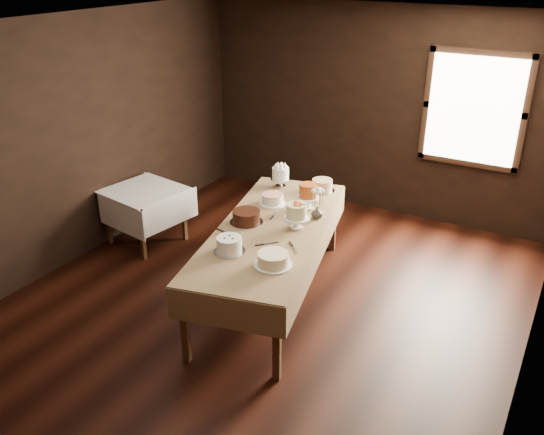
{
  "coord_description": "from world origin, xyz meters",
  "views": [
    {
      "loc": [
        2.58,
        -4.32,
        3.39
      ],
      "look_at": [
        0.0,
        0.2,
        0.95
      ],
      "focal_mm": 37.78,
      "sensor_mm": 36.0,
      "label": 1
    }
  ],
  "objects_px": {
    "cake_speckled": "(322,186)",
    "cake_lattice": "(273,200)",
    "cake_flowers": "(296,217)",
    "display_table": "(271,233)",
    "flower_vase": "(317,213)",
    "cake_server_e": "(229,234)",
    "cake_caramel": "(308,198)",
    "cake_server_a": "(271,243)",
    "cake_swirl": "(229,245)",
    "cake_cream": "(273,260)",
    "cake_server_c": "(276,213)",
    "cake_server_b": "(294,250)",
    "cake_server_d": "(303,218)",
    "cake_meringue": "(280,178)",
    "side_table": "(144,196)",
    "cake_chocolate": "(246,217)"
  },
  "relations": [
    {
      "from": "cake_server_b",
      "to": "cake_swirl",
      "type": "bearing_deg",
      "value": -100.13
    },
    {
      "from": "cake_server_e",
      "to": "cake_lattice",
      "type": "bearing_deg",
      "value": 100.55
    },
    {
      "from": "display_table",
      "to": "cake_cream",
      "type": "bearing_deg",
      "value": -58.77
    },
    {
      "from": "cake_speckled",
      "to": "cake_chocolate",
      "type": "xyz_separation_m",
      "value": [
        -0.31,
        -1.17,
        -0.0
      ]
    },
    {
      "from": "cake_meringue",
      "to": "cake_caramel",
      "type": "xyz_separation_m",
      "value": [
        0.56,
        -0.4,
        0.01
      ]
    },
    {
      "from": "side_table",
      "to": "cake_flowers",
      "type": "xyz_separation_m",
      "value": [
        2.24,
        -0.22,
        0.31
      ]
    },
    {
      "from": "cake_meringue",
      "to": "cake_flowers",
      "type": "relative_size",
      "value": 1.01
    },
    {
      "from": "cake_swirl",
      "to": "flower_vase",
      "type": "bearing_deg",
      "value": 70.28
    },
    {
      "from": "cake_caramel",
      "to": "cake_server_c",
      "type": "xyz_separation_m",
      "value": [
        -0.23,
        -0.3,
        -0.12
      ]
    },
    {
      "from": "cake_cream",
      "to": "cake_server_a",
      "type": "bearing_deg",
      "value": 122.08
    },
    {
      "from": "cake_chocolate",
      "to": "cake_server_e",
      "type": "distance_m",
      "value": 0.32
    },
    {
      "from": "cake_speckled",
      "to": "cake_lattice",
      "type": "height_order",
      "value": "cake_speckled"
    },
    {
      "from": "cake_server_c",
      "to": "cake_server_e",
      "type": "bearing_deg",
      "value": 156.31
    },
    {
      "from": "cake_swirl",
      "to": "cake_server_c",
      "type": "height_order",
      "value": "cake_swirl"
    },
    {
      "from": "cake_chocolate",
      "to": "cake_caramel",
      "type": "bearing_deg",
      "value": 59.23
    },
    {
      "from": "side_table",
      "to": "cake_server_a",
      "type": "height_order",
      "value": "cake_server_a"
    },
    {
      "from": "cake_speckled",
      "to": "cake_flowers",
      "type": "relative_size",
      "value": 1.14
    },
    {
      "from": "cake_cream",
      "to": "flower_vase",
      "type": "xyz_separation_m",
      "value": [
        -0.09,
        1.09,
        0.01
      ]
    },
    {
      "from": "display_table",
      "to": "flower_vase",
      "type": "bearing_deg",
      "value": 54.22
    },
    {
      "from": "cake_chocolate",
      "to": "cake_server_a",
      "type": "xyz_separation_m",
      "value": [
        0.45,
        -0.28,
        -0.06
      ]
    },
    {
      "from": "side_table",
      "to": "cake_speckled",
      "type": "distance_m",
      "value": 2.21
    },
    {
      "from": "cake_caramel",
      "to": "flower_vase",
      "type": "relative_size",
      "value": 2.27
    },
    {
      "from": "cake_server_e",
      "to": "cake_cream",
      "type": "bearing_deg",
      "value": -13.36
    },
    {
      "from": "cake_server_e",
      "to": "flower_vase",
      "type": "distance_m",
      "value": 0.98
    },
    {
      "from": "display_table",
      "to": "cake_server_d",
      "type": "height_order",
      "value": "cake_server_d"
    },
    {
      "from": "cake_caramel",
      "to": "cake_server_a",
      "type": "relative_size",
      "value": 1.23
    },
    {
      "from": "cake_server_d",
      "to": "cake_server_e",
      "type": "bearing_deg",
      "value": 175.79
    },
    {
      "from": "cake_meringue",
      "to": "cake_flowers",
      "type": "height_order",
      "value": "cake_flowers"
    },
    {
      "from": "cake_server_a",
      "to": "cake_server_b",
      "type": "xyz_separation_m",
      "value": [
        0.25,
        -0.0,
        0.0
      ]
    },
    {
      "from": "cake_meringue",
      "to": "cake_cream",
      "type": "relative_size",
      "value": 0.7
    },
    {
      "from": "cake_lattice",
      "to": "flower_vase",
      "type": "relative_size",
      "value": 2.28
    },
    {
      "from": "cake_lattice",
      "to": "cake_cream",
      "type": "bearing_deg",
      "value": -60.12
    },
    {
      "from": "cake_meringue",
      "to": "cake_speckled",
      "type": "bearing_deg",
      "value": 14.8
    },
    {
      "from": "cake_server_c",
      "to": "cake_server_d",
      "type": "bearing_deg",
      "value": -92.63
    },
    {
      "from": "cake_server_e",
      "to": "cake_server_a",
      "type": "bearing_deg",
      "value": 15.67
    },
    {
      "from": "cake_caramel",
      "to": "cake_meringue",
      "type": "bearing_deg",
      "value": 144.62
    },
    {
      "from": "display_table",
      "to": "cake_flowers",
      "type": "relative_size",
      "value": 10.29
    },
    {
      "from": "cake_server_e",
      "to": "cake_swirl",
      "type": "bearing_deg",
      "value": -43.68
    },
    {
      "from": "cake_caramel",
      "to": "cake_server_b",
      "type": "relative_size",
      "value": 1.23
    },
    {
      "from": "cake_speckled",
      "to": "cake_cream",
      "type": "xyz_separation_m",
      "value": [
        0.36,
        -1.8,
        -0.01
      ]
    },
    {
      "from": "cake_cream",
      "to": "cake_server_e",
      "type": "bearing_deg",
      "value": 155.35
    },
    {
      "from": "cake_speckled",
      "to": "cake_caramel",
      "type": "bearing_deg",
      "value": -82.2
    },
    {
      "from": "cake_lattice",
      "to": "cake_swirl",
      "type": "xyz_separation_m",
      "value": [
        0.2,
        -1.17,
        0.02
      ]
    },
    {
      "from": "cake_caramel",
      "to": "cake_swirl",
      "type": "xyz_separation_m",
      "value": [
        -0.18,
        -1.26,
        -0.05
      ]
    },
    {
      "from": "cake_server_c",
      "to": "display_table",
      "type": "bearing_deg",
      "value": -168.34
    },
    {
      "from": "cake_speckled",
      "to": "flower_vase",
      "type": "relative_size",
      "value": 2.43
    },
    {
      "from": "cake_lattice",
      "to": "cake_server_e",
      "type": "xyz_separation_m",
      "value": [
        -0.01,
        -0.86,
        -0.05
      ]
    },
    {
      "from": "cake_server_d",
      "to": "flower_vase",
      "type": "height_order",
      "value": "flower_vase"
    },
    {
      "from": "cake_flowers",
      "to": "cake_server_a",
      "type": "relative_size",
      "value": 1.15
    },
    {
      "from": "cake_cream",
      "to": "cake_server_d",
      "type": "bearing_deg",
      "value": 101.76
    }
  ]
}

